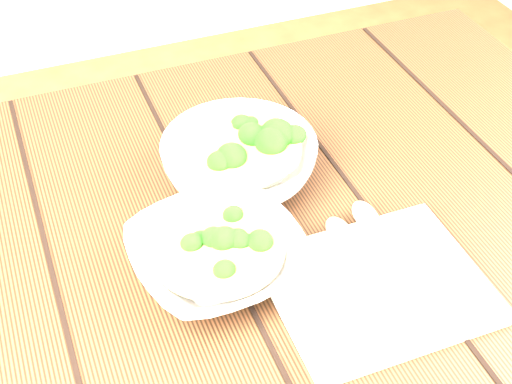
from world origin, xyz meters
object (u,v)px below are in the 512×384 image
object	(u,v)px
soup_bowl_back	(239,160)
trivet	(238,215)
table	(233,294)
napkin	(378,287)
soup_bowl_front	(217,255)

from	to	relation	value
soup_bowl_back	trivet	world-z (taller)	soup_bowl_back
table	trivet	world-z (taller)	trivet
soup_bowl_back	napkin	distance (m)	0.26
table	napkin	distance (m)	0.23
soup_bowl_front	soup_bowl_back	bearing A→B (deg)	60.50
soup_bowl_front	soup_bowl_back	xyz separation A→B (m)	(0.08, 0.14, 0.01)
trivet	napkin	distance (m)	0.20
soup_bowl_front	trivet	size ratio (longest dim) A/B	2.20
trivet	napkin	xyz separation A→B (m)	(0.11, -0.16, -0.01)
soup_bowl_back	trivet	bearing A→B (deg)	-111.66
table	soup_bowl_front	size ratio (longest dim) A/B	5.40
table	soup_bowl_back	bearing A→B (deg)	63.14
table	napkin	size ratio (longest dim) A/B	5.04
soup_bowl_front	napkin	world-z (taller)	soup_bowl_front
soup_bowl_front	table	bearing A→B (deg)	56.44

